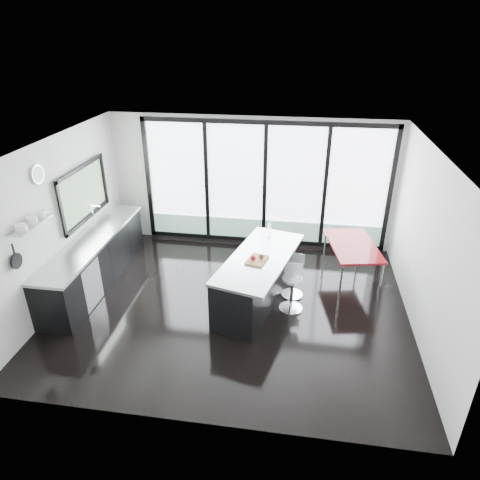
% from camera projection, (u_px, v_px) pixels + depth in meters
% --- Properties ---
extents(floor, '(6.00, 5.00, 0.00)m').
position_uv_depth(floor, '(232.00, 306.00, 7.50)').
color(floor, black).
rests_on(floor, ground).
extents(ceiling, '(6.00, 5.00, 0.00)m').
position_uv_depth(ceiling, '(230.00, 148.00, 6.24)').
color(ceiling, white).
rests_on(ceiling, wall_back).
extents(wall_back, '(6.00, 0.09, 2.80)m').
position_uv_depth(wall_back, '(263.00, 190.00, 9.06)').
color(wall_back, beige).
rests_on(wall_back, ground).
extents(wall_front, '(6.00, 0.00, 2.80)m').
position_uv_depth(wall_front, '(192.00, 333.00, 4.66)').
color(wall_front, beige).
rests_on(wall_front, ground).
extents(wall_left, '(0.26, 5.00, 2.80)m').
position_uv_depth(wall_left, '(65.00, 208.00, 7.43)').
color(wall_left, beige).
rests_on(wall_left, ground).
extents(wall_right, '(0.00, 5.00, 2.80)m').
position_uv_depth(wall_right, '(426.00, 247.00, 6.46)').
color(wall_right, beige).
rests_on(wall_right, ground).
extents(counter_cabinets, '(0.69, 3.24, 1.36)m').
position_uv_depth(counter_cabinets, '(95.00, 260.00, 8.00)').
color(counter_cabinets, black).
rests_on(counter_cabinets, floor).
extents(island, '(1.45, 2.39, 1.18)m').
position_uv_depth(island, '(255.00, 278.00, 7.43)').
color(island, black).
rests_on(island, floor).
extents(bar_stool_near, '(0.41, 0.41, 0.64)m').
position_uv_depth(bar_stool_near, '(292.00, 293.00, 7.27)').
color(bar_stool_near, silver).
rests_on(bar_stool_near, floor).
extents(bar_stool_far, '(0.48, 0.48, 0.62)m').
position_uv_depth(bar_stool_far, '(293.00, 281.00, 7.65)').
color(bar_stool_far, silver).
rests_on(bar_stool_far, floor).
extents(red_table, '(1.06, 1.55, 0.76)m').
position_uv_depth(red_table, '(351.00, 262.00, 8.09)').
color(red_table, maroon).
rests_on(red_table, floor).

